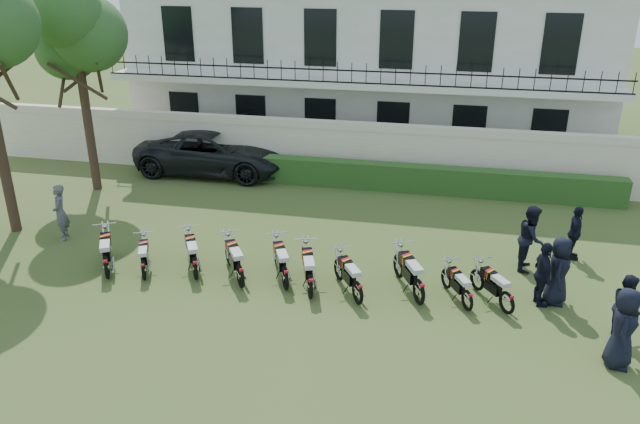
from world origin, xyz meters
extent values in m
plane|color=#3B5321|center=(0.00, 0.00, 0.00)|extent=(100.00, 100.00, 0.00)
cube|color=#EEE6C8|center=(0.00, 8.00, 1.00)|extent=(30.00, 0.30, 2.00)
cube|color=#EEE6C8|center=(0.00, 8.00, 2.15)|extent=(30.00, 0.35, 0.30)
cube|color=#264D1B|center=(1.00, 7.20, 0.50)|extent=(18.00, 0.60, 1.00)
cube|color=silver|center=(0.00, 14.00, 3.50)|extent=(20.00, 8.00, 7.00)
cube|color=silver|center=(0.00, 9.30, 3.50)|extent=(20.00, 1.40, 0.25)
cube|color=black|center=(0.00, 8.65, 4.10)|extent=(20.00, 0.05, 0.05)
cube|color=black|center=(0.00, 8.65, 3.65)|extent=(20.00, 0.05, 0.05)
cube|color=black|center=(-7.50, 10.02, 1.60)|extent=(1.30, 0.12, 2.20)
cube|color=black|center=(-7.50, 10.02, 5.10)|extent=(1.30, 0.12, 2.20)
cube|color=black|center=(-4.50, 10.02, 1.60)|extent=(1.30, 0.12, 2.20)
cube|color=black|center=(-4.50, 10.02, 5.10)|extent=(1.30, 0.12, 2.20)
cube|color=black|center=(-1.50, 10.02, 1.60)|extent=(1.30, 0.12, 2.20)
cube|color=black|center=(-1.50, 10.02, 5.10)|extent=(1.30, 0.12, 2.20)
cube|color=black|center=(1.50, 10.02, 1.60)|extent=(1.30, 0.12, 2.20)
cube|color=black|center=(1.50, 10.02, 5.10)|extent=(1.30, 0.12, 2.20)
cube|color=black|center=(4.50, 10.02, 1.60)|extent=(1.30, 0.12, 2.20)
cube|color=black|center=(4.50, 10.02, 5.10)|extent=(1.30, 0.12, 2.20)
cube|color=black|center=(7.50, 10.02, 1.60)|extent=(1.30, 0.12, 2.20)
cube|color=black|center=(7.50, 10.02, 5.10)|extent=(1.30, 0.12, 2.20)
cylinder|color=#473323|center=(-9.00, 5.00, 2.62)|extent=(0.32, 0.32, 5.25)
sphere|color=#295B24|center=(-8.60, 5.20, 5.62)|extent=(2.60, 2.60, 2.60)
sphere|color=#295B24|center=(-9.60, 5.30, 5.10)|extent=(2.20, 2.20, 2.20)
sphere|color=#295B24|center=(-8.90, 4.50, 6.38)|extent=(2.40, 2.40, 2.40)
torus|color=black|center=(-4.63, -1.95, 0.32)|extent=(0.39, 0.62, 0.65)
torus|color=black|center=(-5.28, -0.73, 0.32)|extent=(0.39, 0.62, 0.65)
cube|color=black|center=(-4.93, -1.39, 0.48)|extent=(0.45, 0.61, 0.32)
cube|color=black|center=(-5.04, -1.17, 0.77)|extent=(0.47, 0.55, 0.23)
cube|color=red|center=(-5.04, -1.17, 0.78)|extent=(0.26, 0.27, 0.24)
cube|color=#E0A40B|center=(-5.01, -1.23, 0.78)|extent=(0.23, 0.25, 0.24)
cube|color=#BCBCBC|center=(-4.79, -1.64, 0.81)|extent=(0.50, 0.64, 0.13)
cylinder|color=silver|center=(-5.21, -0.87, 1.09)|extent=(0.58, 0.33, 0.03)
torus|color=black|center=(-3.71, -1.73, 0.27)|extent=(0.30, 0.54, 0.55)
torus|color=black|center=(-4.19, -0.65, 0.27)|extent=(0.30, 0.54, 0.55)
cube|color=black|center=(-3.93, -1.23, 0.41)|extent=(0.35, 0.52, 0.27)
cube|color=black|center=(-4.02, -1.04, 0.66)|extent=(0.38, 0.47, 0.20)
cube|color=red|center=(-4.02, -1.04, 0.66)|extent=(0.23, 0.22, 0.21)
cube|color=#E0A40B|center=(-4.00, -1.09, 0.66)|extent=(0.21, 0.20, 0.21)
cube|color=#BCBCBC|center=(-3.84, -1.46, 0.69)|extent=(0.40, 0.55, 0.11)
cylinder|color=silver|center=(-4.14, -0.77, 0.93)|extent=(0.51, 0.25, 0.03)
torus|color=black|center=(-2.28, -1.47, 0.31)|extent=(0.39, 0.60, 0.63)
torus|color=black|center=(-2.93, -0.30, 0.31)|extent=(0.39, 0.60, 0.63)
cube|color=black|center=(-2.58, -0.93, 0.47)|extent=(0.44, 0.59, 0.31)
cube|color=black|center=(-2.70, -0.73, 0.74)|extent=(0.46, 0.54, 0.23)
cube|color=red|center=(-2.70, -0.73, 0.75)|extent=(0.25, 0.27, 0.24)
cube|color=#E0A40B|center=(-2.67, -0.78, 0.75)|extent=(0.22, 0.24, 0.24)
cube|color=#BCBCBC|center=(-2.44, -1.18, 0.79)|extent=(0.49, 0.62, 0.12)
cylinder|color=silver|center=(-2.86, -0.44, 1.05)|extent=(0.56, 0.33, 0.03)
torus|color=black|center=(-0.90, -1.64, 0.32)|extent=(0.43, 0.60, 0.65)
torus|color=black|center=(-1.64, -0.46, 0.32)|extent=(0.43, 0.60, 0.65)
cube|color=black|center=(-1.24, -1.10, 0.48)|extent=(0.48, 0.60, 0.32)
cube|color=black|center=(-1.37, -0.89, 0.77)|extent=(0.49, 0.56, 0.24)
cube|color=red|center=(-1.37, -0.89, 0.78)|extent=(0.24, 0.28, 0.25)
cube|color=#E0A40B|center=(-1.34, -0.94, 0.78)|extent=(0.22, 0.26, 0.25)
cube|color=#BCBCBC|center=(-1.09, -1.34, 0.81)|extent=(0.53, 0.63, 0.13)
cylinder|color=silver|center=(-1.56, -0.60, 1.09)|extent=(0.56, 0.37, 0.03)
torus|color=black|center=(0.19, -1.50, 0.31)|extent=(0.36, 0.62, 0.64)
torus|color=black|center=(-0.39, -0.27, 0.31)|extent=(0.36, 0.62, 0.64)
cube|color=black|center=(-0.08, -0.93, 0.47)|extent=(0.42, 0.60, 0.31)
cube|color=black|center=(-0.18, -0.71, 0.75)|extent=(0.45, 0.54, 0.23)
cube|color=red|center=(-0.18, -0.71, 0.76)|extent=(0.26, 0.26, 0.24)
cube|color=#E0A40B|center=(-0.15, -0.77, 0.76)|extent=(0.24, 0.24, 0.24)
cube|color=#BCBCBC|center=(0.04, -1.18, 0.80)|extent=(0.47, 0.63, 0.13)
cylinder|color=silver|center=(-0.32, -0.41, 1.07)|extent=(0.58, 0.30, 0.03)
torus|color=black|center=(0.85, -1.85, 0.32)|extent=(0.29, 0.65, 0.65)
torus|color=black|center=(0.43, -0.53, 0.32)|extent=(0.29, 0.65, 0.65)
cube|color=black|center=(0.66, -1.24, 0.48)|extent=(0.36, 0.61, 0.32)
cube|color=black|center=(0.59, -1.01, 0.76)|extent=(0.41, 0.54, 0.23)
cube|color=red|center=(0.59, -1.01, 0.78)|extent=(0.28, 0.24, 0.24)
cube|color=#E0A40B|center=(0.61, -1.07, 0.78)|extent=(0.26, 0.22, 0.24)
cube|color=#BCBCBC|center=(0.75, -1.51, 0.81)|extent=(0.42, 0.63, 0.13)
cylinder|color=silver|center=(0.48, -0.68, 1.08)|extent=(0.62, 0.22, 0.03)
torus|color=black|center=(2.21, -1.78, 0.30)|extent=(0.40, 0.57, 0.61)
torus|color=black|center=(1.53, -0.66, 0.30)|extent=(0.40, 0.57, 0.61)
cube|color=black|center=(1.89, -1.26, 0.45)|extent=(0.44, 0.57, 0.30)
cube|color=black|center=(1.77, -1.06, 0.73)|extent=(0.46, 0.52, 0.22)
cube|color=red|center=(1.77, -1.06, 0.74)|extent=(0.23, 0.26, 0.23)
cube|color=#E0A40B|center=(1.80, -1.11, 0.74)|extent=(0.21, 0.24, 0.23)
cube|color=#BCBCBC|center=(2.03, -1.49, 0.77)|extent=(0.49, 0.60, 0.12)
cylinder|color=silver|center=(1.60, -0.79, 1.03)|extent=(0.53, 0.34, 0.03)
torus|color=black|center=(3.67, -1.56, 0.33)|extent=(0.38, 0.65, 0.67)
torus|color=black|center=(3.05, -0.26, 0.33)|extent=(0.38, 0.65, 0.67)
cube|color=black|center=(3.39, -0.96, 0.50)|extent=(0.44, 0.63, 0.33)
cube|color=black|center=(3.28, -0.73, 0.79)|extent=(0.47, 0.57, 0.24)
cube|color=red|center=(3.28, -0.73, 0.81)|extent=(0.27, 0.28, 0.25)
cube|color=#E0A40B|center=(3.31, -0.79, 0.81)|extent=(0.25, 0.25, 0.25)
cube|color=#BCBCBC|center=(3.52, -1.23, 0.84)|extent=(0.50, 0.66, 0.13)
cylinder|color=silver|center=(3.12, -0.41, 1.13)|extent=(0.61, 0.32, 0.03)
torus|color=black|center=(4.82, -1.46, 0.27)|extent=(0.32, 0.51, 0.54)
torus|color=black|center=(4.29, -0.44, 0.27)|extent=(0.32, 0.51, 0.54)
cube|color=black|center=(4.57, -0.99, 0.40)|extent=(0.37, 0.50, 0.27)
cube|color=black|center=(4.48, -0.81, 0.64)|extent=(0.39, 0.46, 0.19)
cube|color=red|center=(4.48, -0.81, 0.65)|extent=(0.21, 0.22, 0.20)
cube|color=#E0A40B|center=(4.50, -0.86, 0.65)|extent=(0.19, 0.21, 0.20)
cube|color=#BCBCBC|center=(4.68, -1.21, 0.67)|extent=(0.41, 0.53, 0.11)
cylinder|color=silver|center=(4.35, -0.56, 0.90)|extent=(0.48, 0.27, 0.03)
torus|color=black|center=(5.83, -1.42, 0.29)|extent=(0.39, 0.53, 0.58)
torus|color=black|center=(5.15, -0.39, 0.29)|extent=(0.39, 0.53, 0.58)
cube|color=black|center=(5.52, -0.94, 0.43)|extent=(0.43, 0.53, 0.29)
cube|color=black|center=(5.39, -0.76, 0.69)|extent=(0.44, 0.49, 0.21)
cube|color=red|center=(5.39, -0.76, 0.70)|extent=(0.21, 0.25, 0.22)
cube|color=#E0A40B|center=(5.43, -0.81, 0.70)|extent=(0.19, 0.24, 0.22)
cube|color=#BCBCBC|center=(5.66, -1.16, 0.72)|extent=(0.48, 0.56, 0.11)
cylinder|color=silver|center=(5.23, -0.51, 0.97)|extent=(0.49, 0.34, 0.03)
imported|color=black|center=(-5.33, 7.70, 0.85)|extent=(6.10, 2.84, 1.69)
imported|color=#5D5D63|center=(-7.61, 0.73, 0.88)|extent=(0.65, 0.76, 1.76)
imported|color=black|center=(7.69, -2.52, 0.92)|extent=(0.75, 1.00, 1.84)
imported|color=black|center=(8.02, -1.36, 0.79)|extent=(0.65, 0.81, 1.59)
imported|color=black|center=(6.33, -0.27, 0.85)|extent=(0.60, 1.06, 1.70)
imported|color=black|center=(6.72, -0.07, 0.89)|extent=(0.72, 0.96, 1.79)
imported|color=black|center=(6.22, 1.72, 0.93)|extent=(0.85, 1.01, 1.87)
imported|color=black|center=(7.52, 2.62, 0.81)|extent=(0.48, 0.97, 1.61)
camera|label=1|loc=(3.81, -14.72, 8.17)|focal=35.00mm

